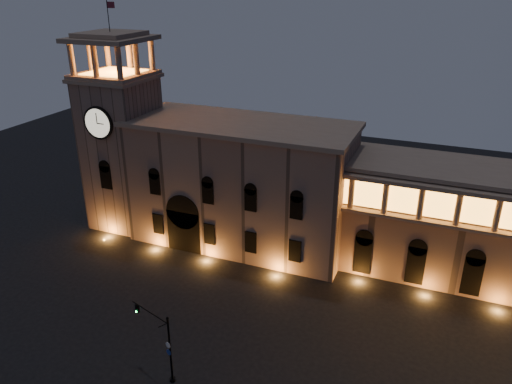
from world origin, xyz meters
The scene contains 5 objects.
ground centered at (0.00, 0.00, 0.00)m, with size 160.00×160.00×0.00m, color black.
government_building centered at (-2.08, 21.93, 8.77)m, with size 30.80×12.80×17.60m.
clock_tower centered at (-20.50, 20.98, 12.50)m, with size 9.80×9.80×32.40m.
colonnade_wing centered at (32.00, 23.92, 7.33)m, with size 40.60×11.50×14.50m.
traffic_light centered at (2.15, -5.54, 3.89)m, with size 5.16×1.96×7.41m.
Camera 1 is at (23.95, -36.47, 35.18)m, focal length 35.00 mm.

